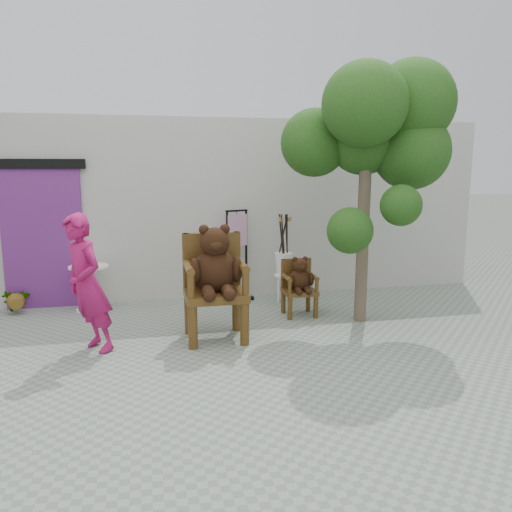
# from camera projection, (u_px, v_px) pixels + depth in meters

# --- Properties ---
(ground_plane) EXTENTS (60.00, 60.00, 0.00)m
(ground_plane) POSITION_uv_depth(u_px,v_px,m) (269.00, 349.00, 6.14)
(ground_plane) COLOR gray
(ground_plane) RESTS_ON ground
(back_wall) EXTENTS (9.00, 1.00, 3.00)m
(back_wall) POSITION_uv_depth(u_px,v_px,m) (227.00, 207.00, 8.85)
(back_wall) COLOR #B3B0A7
(back_wall) RESTS_ON ground
(doorway) EXTENTS (1.40, 0.11, 2.33)m
(doorway) POSITION_uv_depth(u_px,v_px,m) (43.00, 235.00, 7.76)
(doorway) COLOR #642570
(doorway) RESTS_ON ground
(chair_big) EXTENTS (0.77, 0.79, 1.50)m
(chair_big) POSITION_uv_depth(u_px,v_px,m) (215.00, 273.00, 6.37)
(chair_big) COLOR #40290D
(chair_big) RESTS_ON ground
(chair_small) EXTENTS (0.48, 0.49, 0.90)m
(chair_small) POSITION_uv_depth(u_px,v_px,m) (299.00, 281.00, 7.44)
(chair_small) COLOR #40290D
(chair_small) RESTS_ON ground
(person) EXTENTS (0.69, 0.73, 1.68)m
(person) POSITION_uv_depth(u_px,v_px,m) (87.00, 284.00, 5.88)
(person) COLOR #A31454
(person) RESTS_ON ground
(cafe_table) EXTENTS (0.60, 0.60, 0.70)m
(cafe_table) POSITION_uv_depth(u_px,v_px,m) (89.00, 283.00, 7.72)
(cafe_table) COLOR white
(cafe_table) RESTS_ON ground
(display_stand) EXTENTS (0.54, 0.48, 1.51)m
(display_stand) POSITION_uv_depth(u_px,v_px,m) (237.00, 266.00, 8.29)
(display_stand) COLOR black
(display_stand) RESTS_ON ground
(stool_bucket) EXTENTS (0.32, 0.32, 1.46)m
(stool_bucket) POSITION_uv_depth(u_px,v_px,m) (284.00, 263.00, 8.20)
(stool_bucket) COLOR white
(stool_bucket) RESTS_ON ground
(tree) EXTENTS (2.30, 1.80, 3.66)m
(tree) POSITION_uv_depth(u_px,v_px,m) (374.00, 127.00, 6.85)
(tree) COLOR #46392A
(tree) RESTS_ON ground
(potted_plant) EXTENTS (0.48, 0.45, 0.44)m
(potted_plant) POSITION_uv_depth(u_px,v_px,m) (17.00, 298.00, 7.63)
(potted_plant) COLOR #13340E
(potted_plant) RESTS_ON ground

